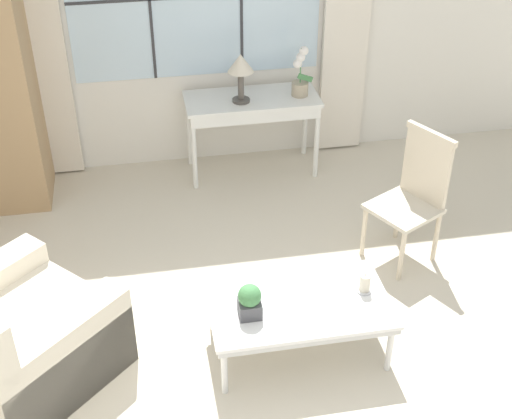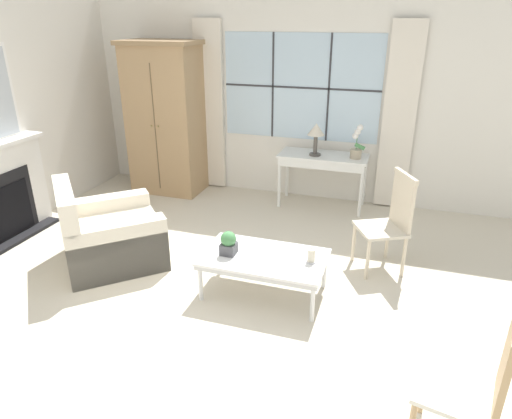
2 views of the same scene
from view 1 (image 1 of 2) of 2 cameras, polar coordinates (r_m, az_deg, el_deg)
The scene contains 10 objects.
ground_plane at distance 4.46m, azimuth 0.55°, elevation -14.93°, with size 14.00×14.00×0.00m, color beige.
wall_back_windowed at distance 6.24m, azimuth -4.82°, elevation 15.45°, with size 7.20×0.14×2.80m.
console_table at distance 6.27m, azimuth -0.34°, elevation 8.25°, with size 1.16×0.51×0.72m.
table_lamp at distance 6.03m, azimuth -1.24°, elevation 11.32°, with size 0.22×0.22×0.43m.
potted_orchid at distance 6.22m, azimuth 3.57°, elevation 10.54°, with size 0.18×0.14×0.44m.
armchair_upholstered at distance 4.62m, azimuth -18.57°, elevation -9.89°, with size 1.36×1.36×0.88m.
side_chair_wooden at distance 5.33m, azimuth 12.59°, elevation 1.52°, with size 0.59×0.59×1.02m.
coffee_table at distance 4.52m, azimuth 3.44°, elevation -7.77°, with size 1.14×0.67×0.40m.
potted_plant_small at distance 4.32m, azimuth -0.51°, elevation -7.31°, with size 0.14×0.14×0.22m.
pillar_candle at distance 4.57m, azimuth 8.70°, elevation -5.92°, with size 0.09×0.09×0.14m.
Camera 1 is at (-0.57, -2.87, 3.36)m, focal length 50.00 mm.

